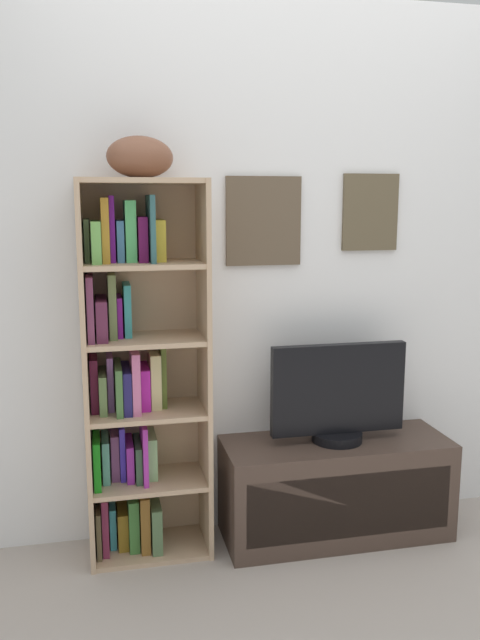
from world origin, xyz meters
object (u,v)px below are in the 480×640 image
object	(u,v)px
television	(338,395)
tv_stand	(336,488)
bookshelf	(135,380)
football	(140,157)

from	to	relation	value
television	tv_stand	bearing A→B (deg)	-90.00
tv_stand	bookshelf	bearing A→B (deg)	175.02
tv_stand	television	bearing A→B (deg)	90.00
bookshelf	football	size ratio (longest dim) A/B	5.58
football	television	bearing A→B (deg)	-2.94
bookshelf	football	xyz separation A→B (m)	(0.05, -0.03, 0.89)
tv_stand	television	world-z (taller)	television
football	tv_stand	world-z (taller)	football
football	tv_stand	bearing A→B (deg)	-3.02
football	television	xyz separation A→B (m)	(0.82, -0.04, -0.99)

